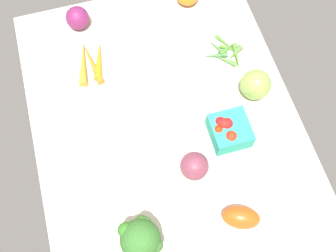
{
  "coord_description": "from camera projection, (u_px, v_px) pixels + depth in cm",
  "views": [
    {
      "loc": [
        44.41,
        -12.59,
        108.83
      ],
      "look_at": [
        0.0,
        0.0,
        4.0
      ],
      "focal_mm": 43.18,
      "sensor_mm": 36.0,
      "label": 1
    }
  ],
  "objects": [
    {
      "name": "carrot_bunch",
      "position": [
        90.0,
        61.0,
        1.24
      ],
      "size": [
        16.7,
        10.55,
        2.69
      ],
      "color": "orange",
      "rests_on": "tablecloth"
    },
    {
      "name": "tablecloth",
      "position": [
        168.0,
        130.0,
        1.17
      ],
      "size": [
        104.0,
        76.0,
        2.0
      ],
      "primitive_type": "cube",
      "color": "beige",
      "rests_on": "ground"
    },
    {
      "name": "red_onion_near_basket",
      "position": [
        194.0,
        166.0,
        1.08
      ],
      "size": [
        7.8,
        7.8,
        7.8
      ],
      "primitive_type": "sphere",
      "color": "brown",
      "rests_on": "tablecloth"
    },
    {
      "name": "berry_basket",
      "position": [
        229.0,
        130.0,
        1.12
      ],
      "size": [
        10.57,
        10.57,
        7.61
      ],
      "color": "teal",
      "rests_on": "tablecloth"
    },
    {
      "name": "red_onion_center",
      "position": [
        77.0,
        18.0,
        1.28
      ],
      "size": [
        7.43,
        7.43,
        7.43
      ],
      "primitive_type": "sphere",
      "color": "#772358",
      "rests_on": "tablecloth"
    },
    {
      "name": "roma_tomato",
      "position": [
        241.0,
        217.0,
        1.03
      ],
      "size": [
        9.33,
        11.36,
        5.88
      ],
      "primitive_type": "ellipsoid",
      "rotation": [
        0.0,
        0.0,
        1.16
      ],
      "color": "#CF4F17",
      "rests_on": "tablecloth"
    },
    {
      "name": "heirloom_tomato_green",
      "position": [
        256.0,
        85.0,
        1.17
      ],
      "size": [
        8.97,
        8.97,
        8.97
      ],
      "primitive_type": "sphere",
      "color": "#8BB24B",
      "rests_on": "tablecloth"
    },
    {
      "name": "broccoli_head",
      "position": [
        140.0,
        238.0,
        0.96
      ],
      "size": [
        10.42,
        9.9,
        13.08
      ],
      "color": "#A0C075",
      "rests_on": "tablecloth"
    },
    {
      "name": "okra_pile",
      "position": [
        227.0,
        53.0,
        1.26
      ],
      "size": [
        14.31,
        13.2,
        1.96
      ],
      "color": "#4E7C2E",
      "rests_on": "tablecloth"
    }
  ]
}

